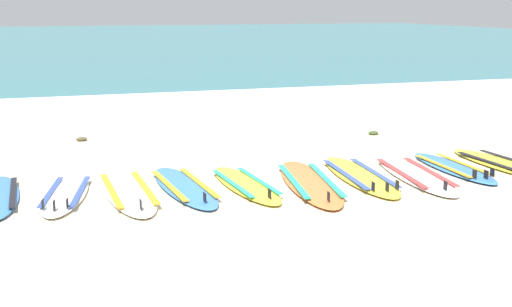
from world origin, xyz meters
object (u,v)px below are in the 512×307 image
surfboard_8 (453,167)px  surfboard_9 (506,165)px  surfboard_4 (246,184)px  surfboard_3 (184,187)px  surfboard_1 (66,194)px  surfboard_5 (310,183)px  surfboard_6 (360,176)px  surfboard_2 (128,191)px  surfboard_7 (415,174)px

surfboard_8 → surfboard_9: size_ratio=0.85×
surfboard_4 → surfboard_8: 3.16m
surfboard_3 → surfboard_4: (0.79, -0.14, 0.00)m
surfboard_1 → surfboard_9: (6.28, -0.37, -0.00)m
surfboard_5 → surfboard_6: size_ratio=1.07×
surfboard_6 → surfboard_8: (1.52, 0.02, 0.00)m
surfboard_4 → surfboard_3: bearing=169.7°
surfboard_5 → surfboard_4: bearing=168.8°
surfboard_2 → surfboard_7: bearing=-5.0°
surfboard_6 → surfboard_8: bearing=0.7°
surfboard_2 → surfboard_5: same height
surfboard_4 → surfboard_7: size_ratio=0.87×
surfboard_3 → surfboard_5: same height
surfboard_3 → surfboard_5: bearing=-10.8°
surfboard_4 → surfboard_7: same height
surfboard_3 → surfboard_8: size_ratio=1.12×
surfboard_4 → surfboard_9: (4.00, -0.13, -0.00)m
surfboard_9 → surfboard_1: bearing=176.6°
surfboard_1 → surfboard_6: same height
surfboard_2 → surfboard_9: 5.52m
surfboard_1 → surfboard_7: same height
surfboard_7 → surfboard_6: bearing=167.5°
surfboard_1 → surfboard_5: same height
surfboard_5 → surfboard_9: same height
surfboard_4 → surfboard_6: 1.64m
surfboard_3 → surfboard_2: bearing=-179.1°
surfboard_4 → surfboard_8: (3.16, -0.02, 0.00)m
surfboard_3 → surfboard_5: (1.64, -0.31, -0.00)m
surfboard_4 → surfboard_7: 2.42m
surfboard_6 → surfboard_7: same height
surfboard_3 → surfboard_8: same height
surfboard_7 → surfboard_8: same height
surfboard_3 → surfboard_4: 0.81m
surfboard_1 → surfboard_4: (2.28, -0.25, -0.00)m
surfboard_2 → surfboard_1: bearing=171.4°
surfboard_5 → surfboard_9: bearing=0.7°
surfboard_6 → surfboard_5: bearing=-171.2°
surfboard_2 → surfboard_5: (2.36, -0.30, -0.00)m
surfboard_1 → surfboard_4: bearing=-6.2°
surfboard_6 → surfboard_9: same height
surfboard_7 → surfboard_9: 1.59m
surfboard_3 → surfboard_5: size_ratio=0.88×
surfboard_9 → surfboard_3: bearing=176.8°
surfboard_1 → surfboard_3: bearing=-4.0°
surfboard_4 → surfboard_5: size_ratio=0.82×
surfboard_4 → surfboard_8: bearing=-0.4°
surfboard_5 → surfboard_9: 3.16m
surfboard_8 → surfboard_1: bearing=177.1°
surfboard_2 → surfboard_9: bearing=-2.7°
surfboard_1 → surfboard_2: 0.77m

